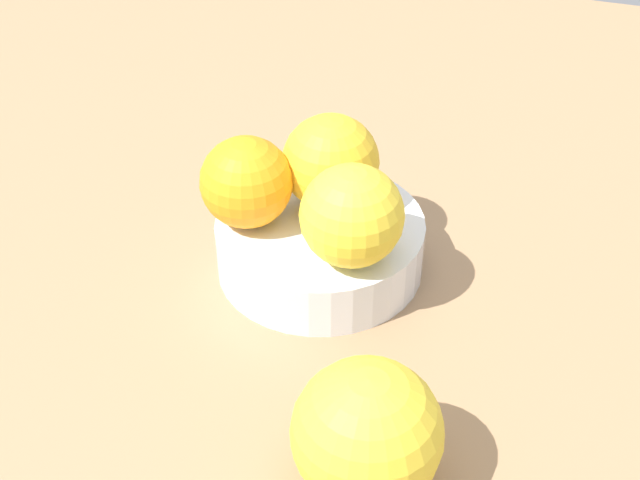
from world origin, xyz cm
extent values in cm
cube|color=#997551|center=(0.00, 0.00, -1.00)|extent=(110.00, 110.00, 2.00)
cylinder|color=silver|center=(0.00, 0.00, 0.37)|extent=(9.60, 9.60, 0.74)
cylinder|color=silver|center=(0.00, 0.00, 2.06)|extent=(15.48, 15.48, 4.12)
sphere|color=yellow|center=(-2.66, 0.00, 7.71)|extent=(7.18, 7.18, 7.18)
sphere|color=orange|center=(1.20, -5.12, 7.48)|extent=(6.71, 6.71, 6.71)
sphere|color=yellow|center=(3.12, 3.20, 7.72)|extent=(7.19, 7.19, 7.19)
sphere|color=yellow|center=(18.09, 8.28, 4.38)|extent=(8.75, 8.75, 8.75)
camera|label=1|loc=(50.78, 15.49, 45.08)|focal=51.50mm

